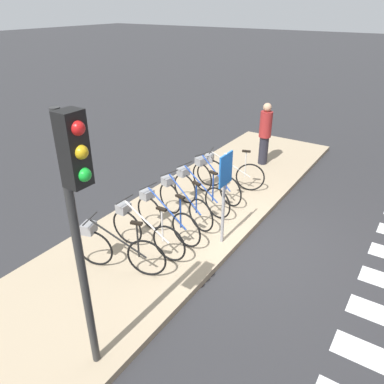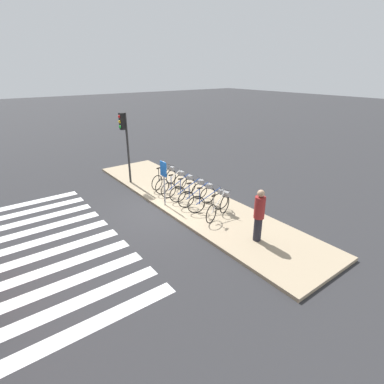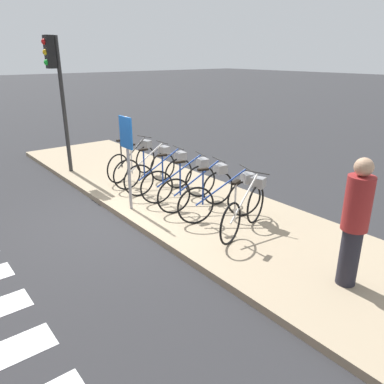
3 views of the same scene
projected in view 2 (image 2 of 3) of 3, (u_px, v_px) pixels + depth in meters
ground_plane at (162, 211)px, 12.09m from camera, size 120.00×120.00×0.00m
sidewalk at (191, 201)px, 12.87m from camera, size 12.83×2.92×0.12m
parked_bicycle_0 at (165, 177)px, 14.14m from camera, size 0.63×1.65×1.05m
parked_bicycle_1 at (173, 182)px, 13.58m from camera, size 0.46×1.71×1.05m
parked_bicycle_2 at (181, 186)px, 13.12m from camera, size 0.46×1.70×1.05m
parked_bicycle_3 at (191, 190)px, 12.63m from camera, size 0.58×1.67×1.05m
parked_bicycle_4 at (199, 195)px, 12.18m from camera, size 0.50×1.69×1.05m
parked_bicycle_5 at (210, 200)px, 11.67m from camera, size 0.65×1.64×1.05m
parked_bicycle_6 at (219, 206)px, 11.21m from camera, size 0.67×1.63×1.05m
pedestrian at (259, 214)px, 9.49m from camera, size 0.34×0.34×1.77m
traffic_light at (124, 134)px, 13.86m from camera, size 0.24×0.40×3.37m
sign_post at (164, 176)px, 11.89m from camera, size 0.44×0.07×1.85m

